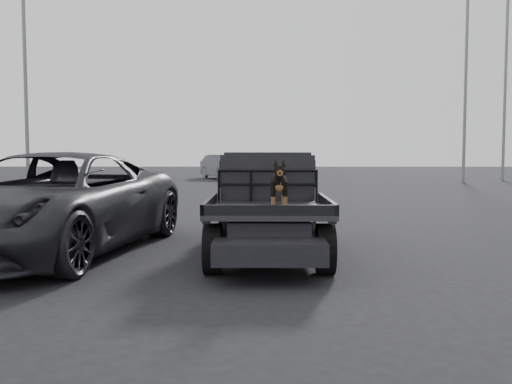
{
  "coord_description": "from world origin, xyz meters",
  "views": [
    {
      "loc": [
        0.2,
        -8.43,
        1.82
      ],
      "look_at": [
        0.12,
        -0.55,
        1.25
      ],
      "focal_mm": 40.0,
      "sensor_mm": 36.0,
      "label": 1
    }
  ],
  "objects_px": {
    "floodlight_mid": "(466,72)",
    "dog": "(279,186)",
    "floodlight_near": "(24,21)",
    "parked_suv": "(50,203)",
    "floodlight_far": "(507,37)",
    "flatbed_ute": "(268,228)",
    "distant_car_a": "(223,167)"
  },
  "relations": [
    {
      "from": "dog",
      "to": "floodlight_near",
      "type": "height_order",
      "value": "floodlight_near"
    },
    {
      "from": "flatbed_ute",
      "to": "floodlight_near",
      "type": "distance_m",
      "value": 21.64
    },
    {
      "from": "dog",
      "to": "parked_suv",
      "type": "distance_m",
      "value": 4.27
    },
    {
      "from": "dog",
      "to": "floodlight_near",
      "type": "relative_size",
      "value": 0.05
    },
    {
      "from": "distant_car_a",
      "to": "dog",
      "type": "bearing_deg",
      "value": -108.49
    },
    {
      "from": "parked_suv",
      "to": "distant_car_a",
      "type": "relative_size",
      "value": 1.34
    },
    {
      "from": "parked_suv",
      "to": "distant_car_a",
      "type": "xyz_separation_m",
      "value": [
        1.22,
        27.51,
        -0.1
      ]
    },
    {
      "from": "floodlight_near",
      "to": "floodlight_mid",
      "type": "bearing_deg",
      "value": 16.25
    },
    {
      "from": "flatbed_ute",
      "to": "distant_car_a",
      "type": "relative_size",
      "value": 1.11
    },
    {
      "from": "floodlight_far",
      "to": "dog",
      "type": "bearing_deg",
      "value": -118.65
    },
    {
      "from": "dog",
      "to": "floodlight_mid",
      "type": "relative_size",
      "value": 0.06
    },
    {
      "from": "distant_car_a",
      "to": "floodlight_mid",
      "type": "xyz_separation_m",
      "value": [
        14.44,
        -3.82,
        5.65
      ]
    },
    {
      "from": "floodlight_mid",
      "to": "distant_car_a",
      "type": "bearing_deg",
      "value": 165.18
    },
    {
      "from": "flatbed_ute",
      "to": "floodlight_far",
      "type": "height_order",
      "value": "floodlight_far"
    },
    {
      "from": "parked_suv",
      "to": "dog",
      "type": "bearing_deg",
      "value": -10.91
    },
    {
      "from": "dog",
      "to": "distant_car_a",
      "type": "distance_m",
      "value": 29.08
    },
    {
      "from": "flatbed_ute",
      "to": "distant_car_a",
      "type": "bearing_deg",
      "value": 95.47
    },
    {
      "from": "flatbed_ute",
      "to": "floodlight_near",
      "type": "height_order",
      "value": "floodlight_near"
    },
    {
      "from": "dog",
      "to": "distant_car_a",
      "type": "height_order",
      "value": "dog"
    },
    {
      "from": "floodlight_mid",
      "to": "dog",
      "type": "bearing_deg",
      "value": -114.9
    },
    {
      "from": "parked_suv",
      "to": "floodlight_near",
      "type": "relative_size",
      "value": 0.45
    },
    {
      "from": "dog",
      "to": "flatbed_ute",
      "type": "bearing_deg",
      "value": 95.92
    },
    {
      "from": "distant_car_a",
      "to": "floodlight_far",
      "type": "xyz_separation_m",
      "value": [
        17.58,
        -1.87,
        8.01
      ]
    },
    {
      "from": "floodlight_far",
      "to": "floodlight_mid",
      "type": "bearing_deg",
      "value": -148.08
    },
    {
      "from": "parked_suv",
      "to": "floodlight_far",
      "type": "relative_size",
      "value": 0.4
    },
    {
      "from": "dog",
      "to": "floodlight_far",
      "type": "height_order",
      "value": "floodlight_far"
    },
    {
      "from": "parked_suv",
      "to": "distant_car_a",
      "type": "distance_m",
      "value": 27.54
    },
    {
      "from": "flatbed_ute",
      "to": "parked_suv",
      "type": "relative_size",
      "value": 0.83
    },
    {
      "from": "parked_suv",
      "to": "distant_car_a",
      "type": "height_order",
      "value": "parked_suv"
    },
    {
      "from": "dog",
      "to": "distant_car_a",
      "type": "bearing_deg",
      "value": 95.5
    },
    {
      "from": "dog",
      "to": "floodlight_near",
      "type": "xyz_separation_m",
      "value": [
        -11.37,
        18.41,
        6.59
      ]
    },
    {
      "from": "flatbed_ute",
      "to": "dog",
      "type": "bearing_deg",
      "value": -84.08
    }
  ]
}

